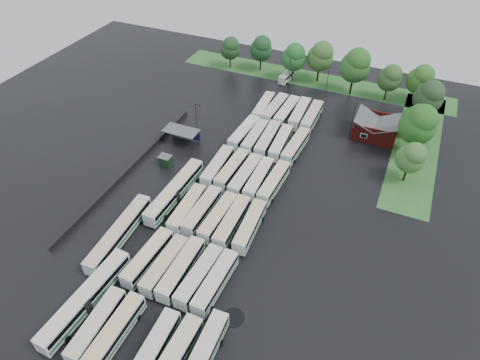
% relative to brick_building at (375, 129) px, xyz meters
% --- Properties ---
extents(ground, '(160.00, 160.00, 0.00)m').
position_rel_brick_building_xyz_m(ground, '(-24.00, -42.77, -1.87)').
color(ground, black).
rests_on(ground, ground).
extents(brick_building, '(10.07, 8.60, 5.39)m').
position_rel_brick_building_xyz_m(brick_building, '(0.00, 0.00, 0.00)').
color(brick_building, '#64140F').
rests_on(brick_building, ground).
extents(wash_shed, '(8.20, 4.20, 3.58)m').
position_rel_brick_building_xyz_m(wash_shed, '(-41.20, -20.74, 1.12)').
color(wash_shed, '#2D2D30').
rests_on(wash_shed, ground).
extents(utility_hut, '(2.70, 2.20, 2.62)m').
position_rel_brick_building_xyz_m(utility_hut, '(-40.20, -30.17, -0.55)').
color(utility_hut, black).
rests_on(utility_hut, ground).
extents(grass_strip_north, '(80.00, 10.00, 0.01)m').
position_rel_brick_building_xyz_m(grass_strip_north, '(-22.00, 22.03, -1.86)').
color(grass_strip_north, '#306B29').
rests_on(grass_strip_north, ground).
extents(grass_strip_east, '(10.00, 50.00, 0.01)m').
position_rel_brick_building_xyz_m(grass_strip_east, '(10.00, 0.03, -1.86)').
color(grass_strip_east, '#306B29').
rests_on(grass_strip_east, ground).
extents(west_fence, '(0.10, 50.00, 1.20)m').
position_rel_brick_building_xyz_m(west_fence, '(-46.20, -34.77, -1.27)').
color(west_fence, '#2D2D30').
rests_on(west_fence, ground).
extents(bus_r0c0, '(3.09, 12.15, 3.35)m').
position_rel_brick_building_xyz_m(bus_r0c0, '(-28.49, -68.85, -0.02)').
color(bus_r0c0, white).
rests_on(bus_r0c0, ground).
extents(bus_r0c1, '(2.69, 12.22, 3.40)m').
position_rel_brick_building_xyz_m(bus_r0c1, '(-25.36, -68.63, 0.00)').
color(bus_r0c1, white).
rests_on(bus_r0c1, ground).
extents(bus_r0c3, '(3.02, 12.16, 3.36)m').
position_rel_brick_building_xyz_m(bus_r0c3, '(-18.74, -68.78, -0.02)').
color(bus_r0c3, white).
rests_on(bus_r0c3, ground).
extents(bus_r0c4, '(2.78, 12.61, 3.50)m').
position_rel_brick_building_xyz_m(bus_r0c4, '(-15.44, -68.69, 0.06)').
color(bus_r0c4, white).
rests_on(bus_r0c4, ground).
extents(bus_r1c0, '(3.11, 12.19, 3.36)m').
position_rel_brick_building_xyz_m(bus_r1c0, '(-28.60, -55.02, -0.02)').
color(bus_r1c0, white).
rests_on(bus_r1c0, ground).
extents(bus_r1c1, '(2.75, 11.93, 3.31)m').
position_rel_brick_building_xyz_m(bus_r1c1, '(-25.11, -55.21, -0.05)').
color(bus_r1c1, white).
rests_on(bus_r1c1, ground).
extents(bus_r1c2, '(2.74, 12.46, 3.46)m').
position_rel_brick_building_xyz_m(bus_r1c2, '(-22.16, -54.86, 0.04)').
color(bus_r1c2, white).
rests_on(bus_r1c2, ground).
extents(bus_r1c3, '(3.16, 12.23, 3.37)m').
position_rel_brick_building_xyz_m(bus_r1c3, '(-18.72, -54.92, -0.01)').
color(bus_r1c3, white).
rests_on(bus_r1c3, ground).
extents(bus_r1c4, '(2.90, 12.20, 3.38)m').
position_rel_brick_building_xyz_m(bus_r1c4, '(-15.79, -54.89, -0.01)').
color(bus_r1c4, white).
rests_on(bus_r1c4, ground).
extents(bus_r2c0, '(3.03, 12.15, 3.36)m').
position_rel_brick_building_xyz_m(bus_r2c0, '(-28.21, -41.87, -0.02)').
color(bus_r2c0, white).
rests_on(bus_r2c0, ground).
extents(bus_r2c1, '(2.75, 12.10, 3.36)m').
position_rel_brick_building_xyz_m(bus_r2c1, '(-25.35, -41.25, -0.02)').
color(bus_r2c1, white).
rests_on(bus_r2c1, ground).
extents(bus_r2c2, '(2.86, 11.97, 3.31)m').
position_rel_brick_building_xyz_m(bus_r2c2, '(-21.81, -41.51, -0.04)').
color(bus_r2c2, white).
rests_on(bus_r2c2, ground).
extents(bus_r2c3, '(2.80, 12.29, 3.41)m').
position_rel_brick_building_xyz_m(bus_r2c3, '(-18.88, -41.56, 0.01)').
color(bus_r2c3, white).
rests_on(bus_r2c3, ground).
extents(bus_r2c4, '(3.16, 12.12, 3.34)m').
position_rel_brick_building_xyz_m(bus_r2c4, '(-15.43, -41.27, -0.03)').
color(bus_r2c4, white).
rests_on(bus_r2c4, ground).
extents(bus_r3c0, '(2.96, 12.35, 3.42)m').
position_rel_brick_building_xyz_m(bus_r3c0, '(-28.48, -27.96, 0.01)').
color(bus_r3c0, white).
rests_on(bus_r3c0, ground).
extents(bus_r3c1, '(3.00, 12.25, 3.39)m').
position_rel_brick_building_xyz_m(bus_r3c1, '(-25.21, -27.63, -0.00)').
color(bus_r3c1, white).
rests_on(bus_r3c1, ground).
extents(bus_r3c2, '(2.83, 12.33, 3.42)m').
position_rel_brick_building_xyz_m(bus_r3c2, '(-21.86, -28.32, 0.01)').
color(bus_r3c2, white).
rests_on(bus_r3c2, ground).
extents(bus_r3c3, '(2.79, 12.10, 3.36)m').
position_rel_brick_building_xyz_m(bus_r3c3, '(-18.88, -28.19, -0.02)').
color(bus_r3c3, white).
rests_on(bus_r3c3, ground).
extents(bus_r3c4, '(3.06, 12.24, 3.38)m').
position_rel_brick_building_xyz_m(bus_r3c4, '(-15.62, -28.04, -0.01)').
color(bus_r3c4, white).
rests_on(bus_r3c4, ground).
extents(bus_r4c0, '(3.20, 12.50, 3.45)m').
position_rel_brick_building_xyz_m(bus_r4c0, '(-28.28, -14.06, 0.03)').
color(bus_r4c0, white).
rests_on(bus_r4c0, ground).
extents(bus_r4c1, '(2.77, 12.00, 3.33)m').
position_rel_brick_building_xyz_m(bus_r4c1, '(-25.28, -14.48, -0.04)').
color(bus_r4c1, white).
rests_on(bus_r4c1, ground).
extents(bus_r4c2, '(3.15, 12.53, 3.46)m').
position_rel_brick_building_xyz_m(bus_r4c2, '(-22.18, -14.21, 0.04)').
color(bus_r4c2, white).
rests_on(bus_r4c2, ground).
extents(bus_r4c3, '(3.13, 12.08, 3.33)m').
position_rel_brick_building_xyz_m(bus_r4c3, '(-18.98, -14.24, -0.03)').
color(bus_r4c3, white).
rests_on(bus_r4c3, ground).
extents(bus_r4c4, '(3.21, 12.33, 3.40)m').
position_rel_brick_building_xyz_m(bus_r4c4, '(-15.47, -14.22, 0.00)').
color(bus_r4c4, white).
rests_on(bus_r4c4, ground).
extents(bus_r5c0, '(3.09, 11.99, 3.31)m').
position_rel_brick_building_xyz_m(bus_r5c0, '(-28.38, -1.02, -0.05)').
color(bus_r5c0, white).
rests_on(bus_r5c0, ground).
extents(bus_r5c1, '(3.18, 12.44, 3.43)m').
position_rel_brick_building_xyz_m(bus_r5c1, '(-25.31, -0.80, 0.02)').
color(bus_r5c1, white).
rests_on(bus_r5c1, ground).
extents(bus_r5c2, '(3.09, 12.53, 3.46)m').
position_rel_brick_building_xyz_m(bus_r5c2, '(-22.04, -1.00, 0.04)').
color(bus_r5c2, white).
rests_on(bus_r5c2, ground).
extents(bus_r5c3, '(3.12, 12.55, 3.47)m').
position_rel_brick_building_xyz_m(bus_r5c3, '(-18.81, -0.53, 0.04)').
color(bus_r5c3, white).
rests_on(bus_r5c3, ground).
extents(bus_r5c4, '(2.72, 12.46, 3.46)m').
position_rel_brick_building_xyz_m(bus_r5c4, '(-15.57, -0.78, 0.04)').
color(bus_r5c4, white).
rests_on(bus_r5c4, ground).
extents(artic_bus_west_a, '(3.58, 18.92, 3.49)m').
position_rel_brick_building_xyz_m(artic_bus_west_a, '(-32.93, -65.84, 0.07)').
color(artic_bus_west_a, white).
rests_on(artic_bus_west_a, ground).
extents(artic_bus_west_b, '(3.02, 18.75, 3.47)m').
position_rel_brick_building_xyz_m(artic_bus_west_b, '(-32.90, -38.53, 0.06)').
color(artic_bus_west_b, white).
rests_on(artic_bus_west_b, ground).
extents(artic_bus_west_c, '(3.49, 18.33, 3.38)m').
position_rel_brick_building_xyz_m(artic_bus_west_c, '(-36.38, -52.32, 0.01)').
color(artic_bus_west_c, white).
rests_on(artic_bus_west_c, ground).
extents(minibus, '(2.96, 6.09, 2.55)m').
position_rel_brick_building_xyz_m(minibus, '(-28.60, 17.72, -0.45)').
color(minibus, white).
rests_on(minibus, ground).
extents(tree_north_0, '(5.98, 5.98, 9.91)m').
position_rel_brick_building_xyz_m(tree_north_0, '(-47.06, 19.28, 4.51)').
color(tree_north_0, '#382514').
rests_on(tree_north_0, ground).
extents(tree_north_1, '(6.57, 6.57, 10.88)m').
position_rel_brick_building_xyz_m(tree_north_1, '(-38.01, 21.48, 5.13)').
color(tree_north_1, black).
rests_on(tree_north_1, ground).
extents(tree_north_2, '(6.89, 6.89, 11.41)m').
position_rel_brick_building_xyz_m(tree_north_2, '(-27.12, 18.96, 5.48)').
color(tree_north_2, '#3A261D').
rests_on(tree_north_2, ground).
extents(tree_north_3, '(7.40, 7.40, 12.25)m').
position_rel_brick_building_xyz_m(tree_north_3, '(-20.13, 21.41, 6.02)').
color(tree_north_3, black).
rests_on(tree_north_3, ground).
extents(tree_north_4, '(8.16, 8.16, 13.52)m').
position_rel_brick_building_xyz_m(tree_north_4, '(-9.70, 17.90, 6.83)').
color(tree_north_4, black).
rests_on(tree_north_4, ground).
extents(tree_north_5, '(6.29, 6.29, 10.42)m').
position_rel_brick_building_xyz_m(tree_north_5, '(-0.41, 18.43, 4.84)').
color(tree_north_5, '#372816').
rests_on(tree_north_5, ground).
extents(tree_north_6, '(5.74, 5.74, 9.51)m').
position_rel_brick_building_xyz_m(tree_north_6, '(7.33, 21.41, 4.25)').
color(tree_north_6, '#3B2920').
rests_on(tree_north_6, ground).
extents(tree_east_0, '(5.97, 5.97, 9.89)m').
position_rel_brick_building_xyz_m(tree_east_0, '(8.96, -14.32, 4.49)').
color(tree_east_0, black).
rests_on(tree_east_0, ground).
extents(tree_east_1, '(8.02, 8.02, 13.28)m').
position_rel_brick_building_xyz_m(tree_east_1, '(8.80, -4.67, 6.68)').
color(tree_east_1, black).
rests_on(tree_east_1, ground).
extents(tree_east_2, '(5.46, 5.41, 8.96)m').
position_rel_brick_building_xyz_m(tree_east_2, '(8.11, 3.41, 3.89)').
color(tree_east_2, '#3C2716').
rests_on(tree_east_2, ground).
extents(tree_east_3, '(7.18, 7.18, 11.88)m').
position_rel_brick_building_xyz_m(tree_east_3, '(9.85, 10.35, 5.78)').
color(tree_east_3, black).
rests_on(tree_east_3, ground).
extents(tree_east_4, '(6.81, 6.81, 11.29)m').
position_rel_brick_building_xyz_m(tree_east_4, '(7.02, 19.58, 5.39)').
color(tree_east_4, black).
rests_on(tree_east_4, ground).
extents(lamp_post_ne, '(1.69, 0.33, 10.98)m').
position_rel_brick_building_xyz_m(lamp_post_ne, '(-5.18, -3.16, 4.51)').
color(lamp_post_ne, '#2D2D30').
rests_on(lamp_post_ne, ground).
extents(lamp_post_nw, '(1.52, 0.30, 9.87)m').
position_rel_brick_building_xyz_m(lamp_post_nw, '(-38.26, -18.42, 3.86)').
color(lamp_post_nw, '#2D2D30').
rests_on(lamp_post_nw, ground).
extents(lamp_post_back_w, '(1.63, 0.32, 10.61)m').
position_rel_brick_building_xyz_m(lamp_post_back_w, '(-25.57, 11.11, 4.29)').
color(lamp_post_back_w, '#2D2D30').
rests_on(lamp_post_back_w, ground).
extents(lamp_post_back_e, '(1.39, 0.27, 9.03)m').
position_rel_brick_building_xyz_m(lamp_post_back_e, '(-15.62, 13.35, 3.38)').
color(lamp_post_back_e, '#2D2D30').
rests_on(lamp_post_back_e, ground).
extents(puddle_0, '(5.10, 5.10, 0.01)m').
position_rel_brick_building_xyz_m(puddle_0, '(-27.99, -63.36, -1.86)').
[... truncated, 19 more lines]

